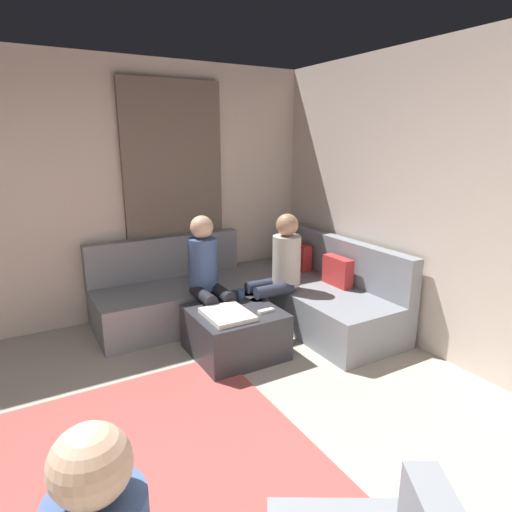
% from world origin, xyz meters
% --- Properties ---
extents(wall_left, '(0.12, 6.00, 2.70)m').
position_xyz_m(wall_left, '(-2.94, 0.00, 1.35)').
color(wall_left, beige).
rests_on(wall_left, ground_plane).
extents(curtain_panel, '(0.06, 1.10, 2.50)m').
position_xyz_m(curtain_panel, '(-2.84, 1.30, 1.25)').
color(curtain_panel, '#726659').
rests_on(curtain_panel, ground_plane).
extents(area_rug, '(2.60, 2.20, 0.01)m').
position_xyz_m(area_rug, '(-0.20, 0.10, 0.01)').
color(area_rug, '#AD4C47').
rests_on(area_rug, ground_plane).
extents(sectional_couch, '(2.10, 2.55, 0.87)m').
position_xyz_m(sectional_couch, '(-2.08, 1.88, 0.28)').
color(sectional_couch, gray).
rests_on(sectional_couch, ground_plane).
extents(ottoman, '(0.76, 0.76, 0.42)m').
position_xyz_m(ottoman, '(-1.50, 1.33, 0.21)').
color(ottoman, '#333338').
rests_on(ottoman, ground_plane).
extents(folded_blanket, '(0.44, 0.36, 0.04)m').
position_xyz_m(folded_blanket, '(-1.40, 1.21, 0.44)').
color(folded_blanket, white).
rests_on(folded_blanket, ottoman).
extents(coffee_mug, '(0.08, 0.08, 0.10)m').
position_xyz_m(coffee_mug, '(-1.72, 1.51, 0.47)').
color(coffee_mug, '#334C72').
rests_on(coffee_mug, ottoman).
extents(game_remote, '(0.05, 0.15, 0.02)m').
position_xyz_m(game_remote, '(-1.32, 1.55, 0.43)').
color(game_remote, white).
rests_on(game_remote, ottoman).
extents(person_on_couch_back, '(0.30, 0.60, 1.20)m').
position_xyz_m(person_on_couch_back, '(-1.72, 1.93, 0.66)').
color(person_on_couch_back, '#2D3347').
rests_on(person_on_couch_back, ground_plane).
extents(person_on_couch_side, '(0.60, 0.30, 1.20)m').
position_xyz_m(person_on_couch_side, '(-1.93, 1.27, 0.66)').
color(person_on_couch_side, black).
rests_on(person_on_couch_side, ground_plane).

